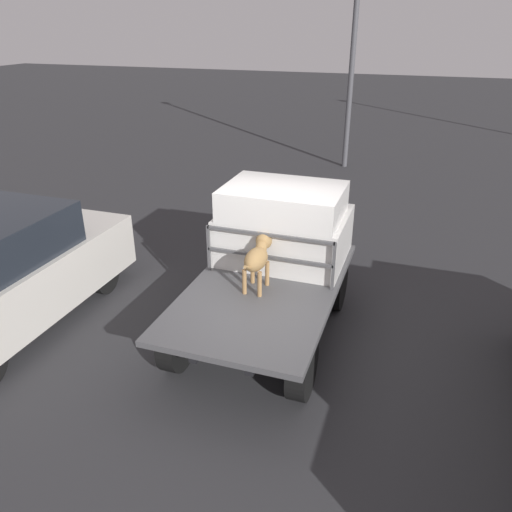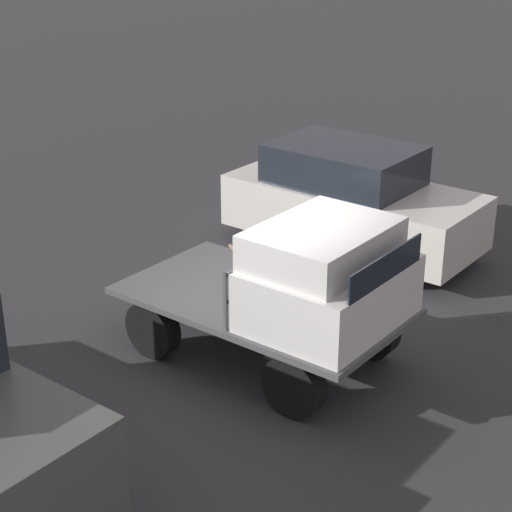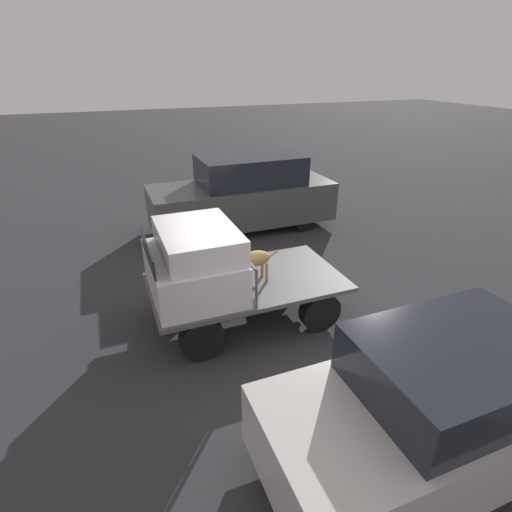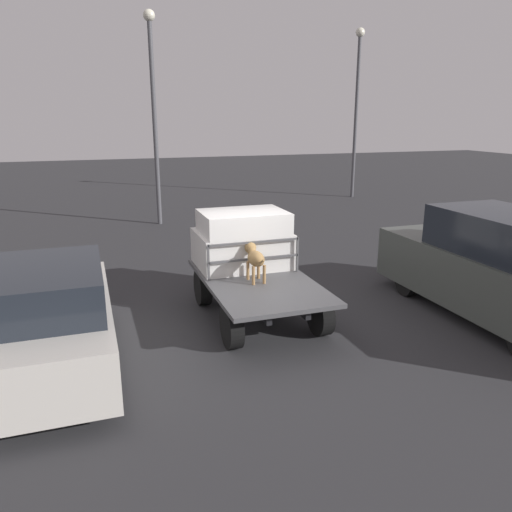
{
  "view_description": "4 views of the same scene",
  "coord_description": "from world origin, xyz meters",
  "px_view_note": "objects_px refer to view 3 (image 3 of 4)",
  "views": [
    {
      "loc": [
        -5.84,
        -1.88,
        4.17
      ],
      "look_at": [
        -0.15,
        0.07,
        1.32
      ],
      "focal_mm": 35.0,
      "sensor_mm": 36.0,
      "label": 1
    },
    {
      "loc": [
        5.82,
        -7.61,
        5.49
      ],
      "look_at": [
        -0.15,
        0.07,
        1.32
      ],
      "focal_mm": 60.0,
      "sensor_mm": 36.0,
      "label": 2
    },
    {
      "loc": [
        2.21,
        6.08,
        4.45
      ],
      "look_at": [
        -0.15,
        0.07,
        1.32
      ],
      "focal_mm": 28.0,
      "sensor_mm": 36.0,
      "label": 3
    },
    {
      "loc": [
        -8.69,
        2.99,
        3.85
      ],
      "look_at": [
        -0.15,
        0.07,
        1.32
      ],
      "focal_mm": 35.0,
      "sensor_mm": 36.0,
      "label": 4
    }
  ],
  "objects_px": {
    "dog": "(252,259)",
    "parked_sedan": "(438,406)",
    "parked_pickup_far": "(244,194)",
    "flatbed_truck": "(247,291)"
  },
  "relations": [
    {
      "from": "parked_pickup_far",
      "to": "flatbed_truck",
      "type": "bearing_deg",
      "value": 63.81
    },
    {
      "from": "parked_sedan",
      "to": "parked_pickup_far",
      "type": "height_order",
      "value": "parked_pickup_far"
    },
    {
      "from": "flatbed_truck",
      "to": "parked_sedan",
      "type": "xyz_separation_m",
      "value": [
        -1.01,
        3.69,
        0.28
      ]
    },
    {
      "from": "flatbed_truck",
      "to": "dog",
      "type": "relative_size",
      "value": 3.79
    },
    {
      "from": "dog",
      "to": "parked_pickup_far",
      "type": "bearing_deg",
      "value": -89.57
    },
    {
      "from": "flatbed_truck",
      "to": "dog",
      "type": "height_order",
      "value": "dog"
    },
    {
      "from": "parked_sedan",
      "to": "parked_pickup_far",
      "type": "bearing_deg",
      "value": -99.16
    },
    {
      "from": "flatbed_truck",
      "to": "parked_sedan",
      "type": "bearing_deg",
      "value": 105.25
    },
    {
      "from": "dog",
      "to": "parked_sedan",
      "type": "bearing_deg",
      "value": 123.25
    },
    {
      "from": "flatbed_truck",
      "to": "parked_pickup_far",
      "type": "bearing_deg",
      "value": -109.25
    }
  ]
}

